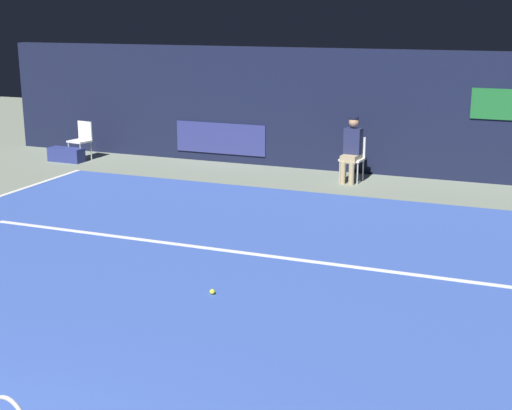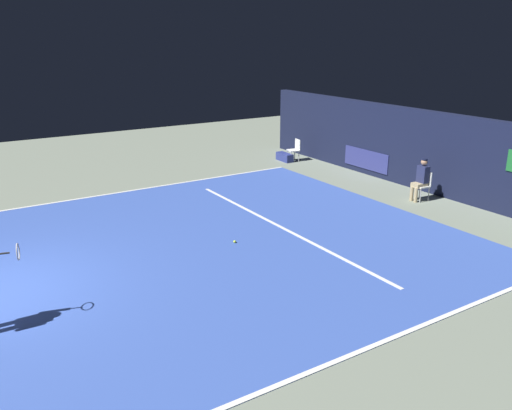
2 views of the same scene
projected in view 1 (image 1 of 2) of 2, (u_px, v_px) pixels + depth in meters
The scene contains 8 objects.
ground_plane at pixel (171, 305), 8.63m from camera, with size 33.51×33.51×0.00m, color gray.
court_surface at pixel (171, 305), 8.63m from camera, with size 10.97×11.82×0.01m, color #3856B2.
line_service at pixel (239, 252), 10.49m from camera, with size 8.55×0.10×0.01m, color white.
back_wall at pixel (350, 111), 15.57m from camera, with size 16.95×0.33×2.60m.
line_judge_on_chair at pixel (352, 149), 14.69m from camera, with size 0.47×0.55×1.32m.
courtside_chair_near at pixel (82, 138), 17.00m from camera, with size 0.50×0.48×0.88m.
tennis_ball at pixel (212, 292), 8.93m from camera, with size 0.07×0.07×0.07m, color #CCE033.
equipment_bag at pixel (66, 155), 16.83m from camera, with size 0.84×0.32×0.32m, color navy.
Camera 1 is at (3.92, -2.18, 3.36)m, focal length 51.38 mm.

